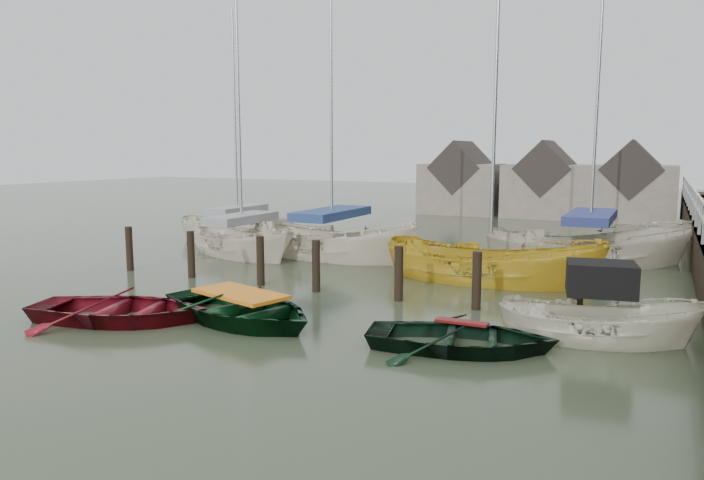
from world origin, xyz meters
The scene contains 12 objects.
ground centered at (0.00, 0.00, 0.00)m, with size 120.00×120.00×0.00m, color #2B3522.
mooring_pilings centered at (-1.11, 3.00, 0.50)m, with size 13.72×0.22×1.80m.
far_sheds centered at (0.83, 26.00, 1.86)m, with size 14.00×4.08×4.39m.
rowboat_red centered at (-3.62, -1.55, 0.00)m, with size 2.87×4.02×0.83m, color maroon.
rowboat_green centered at (-1.20, -0.39, 0.00)m, with size 3.05×4.28×0.89m, color black.
rowboat_dkgreen centered at (3.77, -0.15, 0.00)m, with size 2.57×3.60×0.74m, color black.
motorboat centered at (6.05, 1.58, 0.11)m, with size 4.05×2.09×2.31m.
sailboat_a centered at (-6.59, 7.02, 0.07)m, with size 6.15×4.18×10.69m.
sailboat_b centered at (-3.43, 8.06, 0.06)m, with size 7.07×3.32×12.38m.
sailboat_c centered at (2.65, 6.50, 0.01)m, with size 6.54×2.56×11.54m.
sailboat_d centered at (4.95, 10.70, 0.06)m, with size 7.39×5.25×11.53m.
sailboat_e centered at (-9.13, 10.18, 0.07)m, with size 5.74×2.63×10.57m.
Camera 1 is at (7.04, -11.43, 3.76)m, focal length 32.00 mm.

